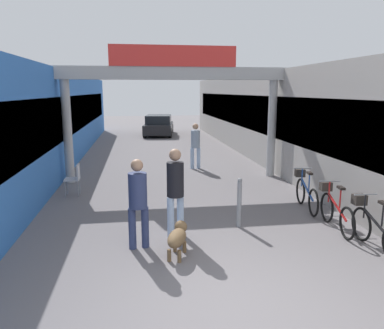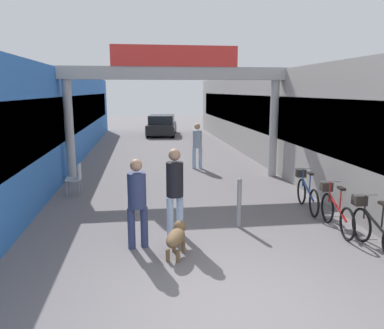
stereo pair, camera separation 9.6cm
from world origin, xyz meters
name	(u,v)px [view 2 (the right image)]	position (x,y,z in m)	size (l,w,h in m)	color
ground_plane	(227,310)	(0.00, 0.00, 0.00)	(80.00, 80.00, 0.00)	slate
storefront_left	(39,119)	(-5.09, 11.00, 1.81)	(3.00, 26.00, 3.62)	blue
storefront_right	(286,117)	(5.09, 11.00, 1.81)	(3.00, 26.00, 3.62)	#9E9993
arcade_sign_gateway	(175,86)	(0.00, 7.68, 3.06)	(7.40, 0.47, 4.28)	#B2B2B2
pedestrian_with_dog	(137,198)	(-1.20, 2.22, 0.97)	(0.40, 0.39, 1.69)	navy
pedestrian_companion	(175,187)	(-0.46, 2.70, 1.03)	(0.46, 0.46, 1.79)	#A5BFE0
pedestrian_carrying_crate	(197,143)	(0.97, 9.28, 0.98)	(0.38, 0.35, 1.71)	#A5BFE0
dog_on_leash	(177,236)	(-0.52, 1.79, 0.36)	(0.51, 0.81, 0.57)	brown
bicycle_black_nearest	(374,227)	(3.10, 1.55, 0.44)	(0.46, 1.69, 0.98)	black
bicycle_red_second	(335,209)	(2.94, 2.65, 0.44)	(0.46, 1.69, 0.98)	black
bicycle_blue_third	(306,192)	(2.93, 4.05, 0.44)	(0.46, 1.68, 0.98)	black
bollard_post_metal	(239,202)	(0.95, 3.03, 0.55)	(0.10, 0.10, 1.09)	gray
cafe_chair_aluminium_nearer	(76,176)	(-2.94, 6.10, 0.54)	(0.41, 0.41, 0.89)	gray
parked_car_black	(162,125)	(0.25, 20.36, 0.64)	(2.25, 4.19, 1.33)	black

